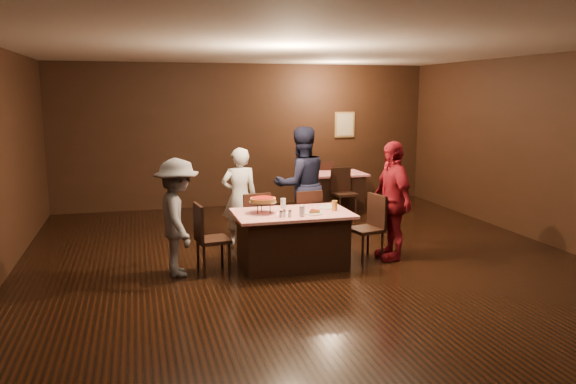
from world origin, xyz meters
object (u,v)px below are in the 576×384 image
object	(u,v)px
main_table	(292,239)
glass_amber	(335,206)
chair_back_near	(344,193)
chair_far_right	(304,220)
glass_back	(283,203)
chair_end_right	(366,228)
glass_front_left	(302,211)
chair_end_left	(213,238)
back_table	(332,191)
pizza_stand	(263,200)
diner_white_jacket	(239,197)
chair_far_left	(253,223)
chair_back_far	(323,183)
diner_grey_knit	(178,217)
diner_navy_hoodie	(301,185)
diner_red_shirt	(392,200)
plate_empty	(326,207)

from	to	relation	value
main_table	glass_amber	xyz separation A→B (m)	(0.60, -0.05, 0.46)
main_table	chair_back_near	bearing A→B (deg)	56.71
chair_far_right	glass_back	distance (m)	0.73
chair_end_right	glass_front_left	size ratio (longest dim) A/B	6.79
chair_end_left	back_table	bearing A→B (deg)	-47.82
pizza_stand	glass_front_left	size ratio (longest dim) A/B	2.71
back_table	chair_end_right	xyz separation A→B (m)	(-0.74, -3.50, 0.09)
chair_far_right	chair_end_left	size ratio (longest dim) A/B	1.00
diner_white_jacket	back_table	bearing A→B (deg)	-137.62
chair_far_left	chair_back_near	xyz separation A→B (m)	(2.24, 2.05, 0.00)
main_table	chair_back_near	xyz separation A→B (m)	(1.84, 2.80, 0.09)
chair_back_far	diner_grey_knit	size ratio (longest dim) A/B	0.61
chair_end_right	glass_back	size ratio (longest dim) A/B	6.79
chair_far_left	pizza_stand	size ratio (longest dim) A/B	2.50
chair_end_left	chair_back_far	world-z (taller)	same
diner_navy_hoodie	diner_red_shirt	size ratio (longest dim) A/B	1.09
chair_far_left	plate_empty	bearing A→B (deg)	140.11
chair_far_right	chair_back_far	world-z (taller)	same
main_table	chair_far_right	size ratio (longest dim) A/B	1.68
plate_empty	pizza_stand	bearing A→B (deg)	-173.99
chair_back_near	diner_navy_hoodie	xyz separation A→B (m)	(-1.34, -1.55, 0.46)
chair_end_right	diner_navy_hoodie	world-z (taller)	diner_navy_hoodie
chair_back_near	diner_white_jacket	distance (m)	2.83
chair_far_left	chair_end_right	world-z (taller)	same
chair_end_right	glass_amber	distance (m)	0.62
diner_white_jacket	plate_empty	size ratio (longest dim) A/B	6.24
diner_red_shirt	glass_amber	world-z (taller)	diner_red_shirt
diner_white_jacket	pizza_stand	world-z (taller)	diner_white_jacket
chair_back_near	pizza_stand	distance (m)	3.58
back_table	pizza_stand	size ratio (longest dim) A/B	3.42
chair_back_far	glass_front_left	size ratio (longest dim) A/B	6.79
chair_far_left	glass_front_left	world-z (taller)	chair_far_left
chair_back_far	chair_far_right	bearing A→B (deg)	75.12
chair_end_right	chair_back_far	bearing A→B (deg)	156.63
main_table	diner_navy_hoodie	size ratio (longest dim) A/B	0.86
diner_white_jacket	diner_grey_knit	bearing A→B (deg)	48.01
diner_navy_hoodie	chair_far_right	bearing A→B (deg)	72.35
diner_navy_hoodie	diner_grey_knit	bearing A→B (deg)	23.93
chair_end_right	chair_back_near	size ratio (longest dim) A/B	1.00
chair_back_far	diner_navy_hoodie	bearing A→B (deg)	73.11
chair_back_far	pizza_stand	distance (m)	4.65
back_table	chair_end_right	distance (m)	3.58
diner_red_shirt	glass_back	bearing A→B (deg)	-101.48
diner_white_jacket	chair_back_near	bearing A→B (deg)	-147.96
pizza_stand	glass_amber	xyz separation A→B (m)	(1.00, -0.10, -0.11)
glass_amber	diner_grey_knit	bearing A→B (deg)	177.78
chair_back_near	diner_red_shirt	xyz separation A→B (m)	(-0.34, -2.81, 0.39)
diner_navy_hoodie	glass_back	distance (m)	1.10
glass_amber	glass_back	distance (m)	0.74
chair_far_left	chair_back_far	size ratio (longest dim) A/B	1.00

